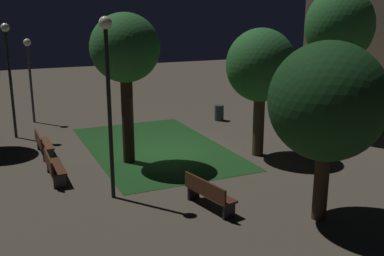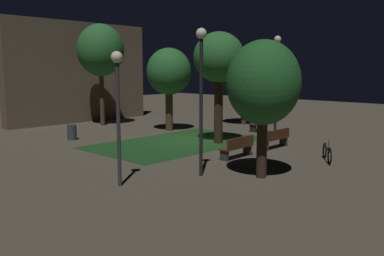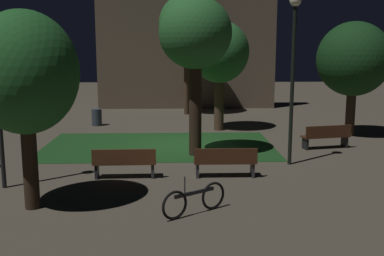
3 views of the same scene
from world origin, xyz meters
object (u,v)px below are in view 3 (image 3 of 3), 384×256
object	(u,v)px
tree_tall_center	(354,60)
trash_bin	(97,117)
bench_front_left	(124,162)
tree_near_wall	(220,53)
bicycle	(194,200)
bench_near_trees	(326,136)
tree_left_canopy	(24,74)
tree_back_right	(195,36)
lamp_post_plaza_west	(293,54)
tree_right_canopy	(186,26)
bench_lawn_edge	(225,161)

from	to	relation	value
tree_tall_center	trash_bin	bearing A→B (deg)	165.73
bench_front_left	tree_near_wall	world-z (taller)	tree_near_wall
bicycle	tree_near_wall	bearing A→B (deg)	81.90
bench_near_trees	tree_tall_center	xyz separation A→B (m)	(1.76, 2.43, 2.69)
tree_near_wall	bench_near_trees	bearing A→B (deg)	-47.45
tree_left_canopy	tree_back_right	bearing A→B (deg)	52.21
tree_left_canopy	lamp_post_plaza_west	bearing A→B (deg)	28.61
bench_near_trees	trash_bin	bearing A→B (deg)	150.53
bench_front_left	tree_left_canopy	xyz separation A→B (m)	(-1.89, -2.40, 2.65)
bench_near_trees	tree_left_canopy	size ratio (longest dim) A/B	0.41
tree_near_wall	tree_right_canopy	distance (m)	5.18
tree_near_wall	tree_right_canopy	bearing A→B (deg)	105.66
bench_lawn_edge	tree_left_canopy	xyz separation A→B (m)	(-4.78, -2.40, 2.65)
bench_near_trees	tree_right_canopy	xyz separation A→B (m)	(-4.96, 8.75, 4.29)
tree_back_right	trash_bin	bearing A→B (deg)	125.97
tree_left_canopy	tree_near_wall	distance (m)	11.29
bench_near_trees	tree_back_right	distance (m)	6.10
lamp_post_plaza_west	bench_near_trees	bearing A→B (deg)	49.53
bench_front_left	tree_back_right	bearing A→B (deg)	52.63
trash_bin	lamp_post_plaza_west	bearing A→B (deg)	-45.31
bench_front_left	tree_tall_center	distance (m)	10.99
lamp_post_plaza_west	tree_near_wall	bearing A→B (deg)	105.58
bench_front_left	lamp_post_plaza_west	bearing A→B (deg)	15.52
bench_lawn_edge	bicycle	size ratio (longest dim) A/B	1.23
bench_lawn_edge	tree_back_right	world-z (taller)	tree_back_right
tree_back_right	lamp_post_plaza_west	xyz separation A→B (m)	(2.97, -1.38, -0.56)
tree_tall_center	tree_left_canopy	bearing A→B (deg)	-141.52
tree_near_wall	trash_bin	size ratio (longest dim) A/B	6.12
tree_near_wall	trash_bin	xyz separation A→B (m)	(-5.67, 1.31, -3.02)
trash_bin	bench_lawn_edge	bearing A→B (deg)	-59.79
tree_near_wall	tree_back_right	distance (m)	4.98
bench_lawn_edge	tree_back_right	xyz separation A→B (m)	(-0.76, 2.80, 3.59)
tree_left_canopy	tree_back_right	distance (m)	6.64
tree_right_canopy	bicycle	size ratio (longest dim) A/B	4.39
tree_left_canopy	tree_right_canopy	world-z (taller)	tree_right_canopy
bicycle	bench_front_left	bearing A→B (deg)	122.70
bench_lawn_edge	tree_right_canopy	world-z (taller)	tree_right_canopy
bicycle	tree_right_canopy	bearing A→B (deg)	89.45
bench_lawn_edge	tree_tall_center	bearing A→B (deg)	45.96
trash_bin	bicycle	world-z (taller)	bicycle
bench_front_left	tree_left_canopy	bearing A→B (deg)	-128.28
tree_right_canopy	bicycle	xyz separation A→B (m)	(-0.15, -15.33, -4.42)
bench_front_left	bicycle	world-z (taller)	bicycle
tree_back_right	tree_right_canopy	bearing A→B (deg)	90.58
bench_lawn_edge	tree_left_canopy	distance (m)	5.97
tree_tall_center	tree_near_wall	world-z (taller)	tree_near_wall
bench_near_trees	tree_back_right	world-z (taller)	tree_back_right
trash_bin	bench_near_trees	bearing A→B (deg)	-29.47
bench_lawn_edge	lamp_post_plaza_west	world-z (taller)	lamp_post_plaza_west
tree_near_wall	bench_lawn_edge	bearing A→B (deg)	-93.75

